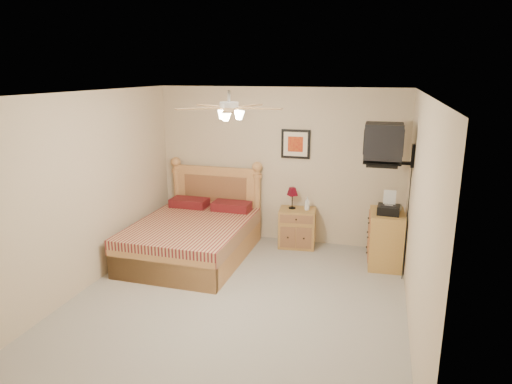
# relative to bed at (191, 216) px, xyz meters

# --- Properties ---
(floor) EXTENTS (4.50, 4.50, 0.00)m
(floor) POSITION_rel_bed_xyz_m (1.07, -1.12, -0.66)
(floor) COLOR #9A958B
(floor) RESTS_ON ground
(ceiling) EXTENTS (4.00, 4.50, 0.04)m
(ceiling) POSITION_rel_bed_xyz_m (1.07, -1.12, 1.84)
(ceiling) COLOR white
(ceiling) RESTS_ON ground
(wall_back) EXTENTS (4.00, 0.04, 2.50)m
(wall_back) POSITION_rel_bed_xyz_m (1.07, 1.13, 0.59)
(wall_back) COLOR beige
(wall_back) RESTS_ON ground
(wall_front) EXTENTS (4.00, 0.04, 2.50)m
(wall_front) POSITION_rel_bed_xyz_m (1.07, -3.37, 0.59)
(wall_front) COLOR beige
(wall_front) RESTS_ON ground
(wall_left) EXTENTS (0.04, 4.50, 2.50)m
(wall_left) POSITION_rel_bed_xyz_m (-0.93, -1.12, 0.59)
(wall_left) COLOR beige
(wall_left) RESTS_ON ground
(wall_right) EXTENTS (0.04, 4.50, 2.50)m
(wall_right) POSITION_rel_bed_xyz_m (3.07, -1.12, 0.59)
(wall_right) COLOR beige
(wall_right) RESTS_ON ground
(bed) EXTENTS (1.59, 2.07, 1.33)m
(bed) POSITION_rel_bed_xyz_m (0.00, 0.00, 0.00)
(bed) COLOR tan
(bed) RESTS_ON ground
(nightstand) EXTENTS (0.61, 0.48, 0.62)m
(nightstand) POSITION_rel_bed_xyz_m (1.44, 0.88, -0.36)
(nightstand) COLOR #A37733
(nightstand) RESTS_ON ground
(table_lamp) EXTENTS (0.20, 0.20, 0.34)m
(table_lamp) POSITION_rel_bed_xyz_m (1.34, 0.92, 0.12)
(table_lamp) COLOR #5A0816
(table_lamp) RESTS_ON nightstand
(lotion_bottle) EXTENTS (0.10, 0.10, 0.22)m
(lotion_bottle) POSITION_rel_bed_xyz_m (1.59, 0.89, 0.06)
(lotion_bottle) COLOR white
(lotion_bottle) RESTS_ON nightstand
(framed_picture) EXTENTS (0.46, 0.04, 0.46)m
(framed_picture) POSITION_rel_bed_xyz_m (1.34, 1.11, 0.96)
(framed_picture) COLOR black
(framed_picture) RESTS_ON wall_back
(dresser) EXTENTS (0.51, 0.70, 0.80)m
(dresser) POSITION_rel_bed_xyz_m (2.80, 0.50, -0.26)
(dresser) COLOR #B28135
(dresser) RESTS_ON ground
(fax_machine) EXTENTS (0.32, 0.33, 0.32)m
(fax_machine) POSITION_rel_bed_xyz_m (2.80, 0.43, 0.29)
(fax_machine) COLOR black
(fax_machine) RESTS_ON dresser
(magazine_lower) EXTENTS (0.22, 0.28, 0.02)m
(magazine_lower) POSITION_rel_bed_xyz_m (2.80, 0.71, 0.15)
(magazine_lower) COLOR beige
(magazine_lower) RESTS_ON dresser
(magazine_upper) EXTENTS (0.21, 0.26, 0.02)m
(magazine_upper) POSITION_rel_bed_xyz_m (2.81, 0.71, 0.17)
(magazine_upper) COLOR #9D9476
(magazine_upper) RESTS_ON magazine_lower
(wall_tv) EXTENTS (0.56, 0.46, 0.58)m
(wall_tv) POSITION_rel_bed_xyz_m (2.82, 0.22, 1.15)
(wall_tv) COLOR black
(wall_tv) RESTS_ON wall_right
(ceiling_fan) EXTENTS (1.14, 1.14, 0.28)m
(ceiling_fan) POSITION_rel_bed_xyz_m (1.07, -1.32, 1.70)
(ceiling_fan) COLOR white
(ceiling_fan) RESTS_ON ceiling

